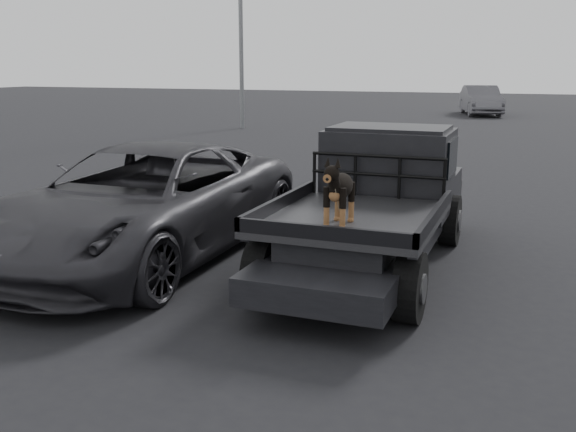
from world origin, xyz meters
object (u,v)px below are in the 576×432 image
at_px(flatbed_ute, 372,234).
at_px(distant_car_a, 481,100).
at_px(dog, 340,192).
at_px(parked_suv, 144,203).

distance_m(flatbed_ute, distant_car_a, 28.61).
bearing_deg(dog, parked_suv, 165.82).
distance_m(flatbed_ute, dog, 1.67).
height_order(flatbed_ute, dog, dog).
relative_size(flatbed_ute, distant_car_a, 1.13).
xyz_separation_m(dog, distant_car_a, (-0.98, 30.04, -0.50)).
bearing_deg(dog, distant_car_a, 91.88).
height_order(flatbed_ute, parked_suv, parked_suv).
height_order(flatbed_ute, distant_car_a, distant_car_a).
bearing_deg(parked_suv, flatbed_ute, 12.24).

